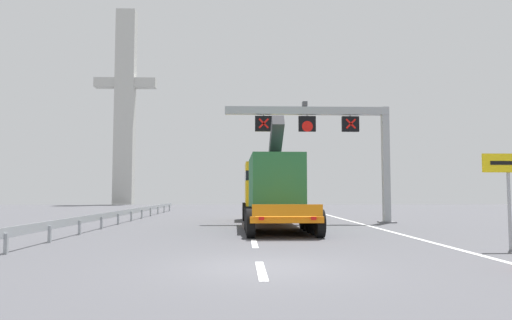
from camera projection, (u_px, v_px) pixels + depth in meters
ground at (263, 267)px, 10.94m from camera, size 112.00×112.00×0.00m
lane_markings at (248, 218)px, 32.47m from camera, size 0.20×57.79×0.01m
edge_line_right at (376, 228)px, 23.10m from camera, size 0.20×63.00×0.01m
overhead_lane_gantry at (331, 131)px, 27.16m from camera, size 9.87×0.90×7.08m
heavy_haul_truck_orange at (271, 188)px, 25.52m from camera, size 3.17×14.09×5.30m
exit_sign_yellow at (509, 176)px, 14.38m from camera, size 1.67×0.15×2.97m
guardrail_left at (124, 213)px, 26.86m from camera, size 0.13×36.32×0.76m
bridge_pylon_distant at (125, 104)px, 68.41m from camera, size 9.00×2.00×28.88m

